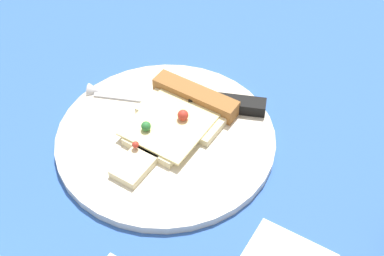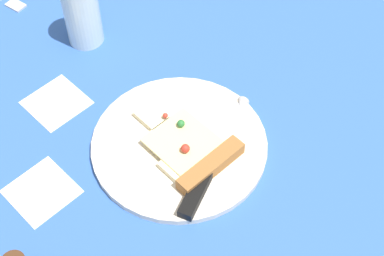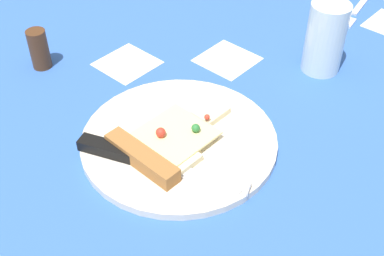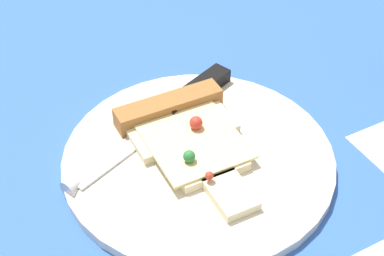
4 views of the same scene
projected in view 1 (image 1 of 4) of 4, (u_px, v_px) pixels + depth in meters
The scene contains 4 objects.
ground_plane at pixel (143, 213), 62.13cm from camera, with size 115.65×115.65×3.00cm.
plate at pixel (166, 138), 67.48cm from camera, with size 27.60×27.60×1.13cm, color silver.
pizza_slice at pixel (177, 118), 68.02cm from camera, with size 12.06×17.57×2.69cm.
knife at pixel (193, 100), 70.57cm from camera, with size 23.10×10.74×2.45cm.
Camera 1 is at (-23.41, 27.61, 50.31)cm, focal length 50.03 mm.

